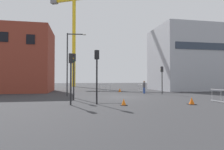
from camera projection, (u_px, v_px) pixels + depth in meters
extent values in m
plane|color=#333335|center=(123.00, 97.00, 20.08)|extent=(160.00, 160.00, 0.00)
cube|color=brown|center=(14.00, 60.00, 28.19)|extent=(10.92, 7.98, 9.55)
cube|color=black|center=(4.00, 37.00, 24.30)|extent=(1.10, 0.06, 1.30)
cube|color=black|center=(31.00, 39.00, 24.90)|extent=(1.10, 0.06, 1.30)
cube|color=#A8AAB2|center=(186.00, 59.00, 33.97)|extent=(10.99, 9.38, 11.09)
cube|color=#2D3847|center=(203.00, 46.00, 29.36)|extent=(9.23, 0.08, 1.10)
cylinder|color=yellow|center=(74.00, 43.00, 49.23)|extent=(0.90, 0.90, 22.65)
cube|color=slate|center=(54.00, 2.00, 51.15)|extent=(2.15, 1.88, 1.10)
cylinder|color=#2D2D30|center=(67.00, 65.00, 21.05)|extent=(0.14, 0.14, 7.08)
cube|color=#2D2D30|center=(76.00, 34.00, 21.21)|extent=(1.89, 0.27, 0.10)
ellipsoid|color=silver|center=(84.00, 35.00, 21.30)|extent=(0.44, 0.24, 0.16)
cylinder|color=#232326|center=(71.00, 84.00, 13.86)|extent=(0.12, 0.12, 3.10)
cube|color=#232326|center=(71.00, 58.00, 13.90)|extent=(0.33, 0.30, 0.70)
sphere|color=#390605|center=(73.00, 55.00, 13.98)|extent=(0.11, 0.11, 0.11)
sphere|color=#F2A514|center=(73.00, 58.00, 13.98)|extent=(0.11, 0.11, 0.11)
sphere|color=#07330F|center=(73.00, 61.00, 13.97)|extent=(0.11, 0.11, 0.11)
cylinder|color=#232326|center=(74.00, 81.00, 17.12)|extent=(0.12, 0.12, 3.53)
cube|color=#232326|center=(74.00, 58.00, 17.17)|extent=(0.36, 0.34, 0.70)
sphere|color=#390605|center=(72.00, 55.00, 17.07)|extent=(0.11, 0.11, 0.11)
sphere|color=#3C2905|center=(72.00, 57.00, 17.06)|extent=(0.11, 0.11, 0.11)
sphere|color=green|center=(72.00, 60.00, 17.06)|extent=(0.11, 0.11, 0.11)
cylinder|color=#2D2D30|center=(162.00, 83.00, 24.10)|extent=(0.12, 0.12, 2.84)
cube|color=#2D2D30|center=(162.00, 69.00, 24.15)|extent=(0.37, 0.37, 0.70)
sphere|color=#390605|center=(161.00, 68.00, 24.25)|extent=(0.11, 0.11, 0.11)
sphere|color=#F2A514|center=(161.00, 69.00, 24.25)|extent=(0.11, 0.11, 0.11)
sphere|color=#07330F|center=(161.00, 71.00, 24.24)|extent=(0.11, 0.11, 0.11)
cylinder|color=black|center=(97.00, 82.00, 14.31)|extent=(0.12, 0.12, 3.42)
cube|color=black|center=(97.00, 55.00, 14.36)|extent=(0.37, 0.37, 0.70)
sphere|color=#390605|center=(95.00, 52.00, 14.46)|extent=(0.11, 0.11, 0.11)
sphere|color=#F2A514|center=(95.00, 55.00, 14.45)|extent=(0.11, 0.11, 0.11)
sphere|color=#07330F|center=(95.00, 58.00, 14.45)|extent=(0.11, 0.11, 0.11)
cylinder|color=#33519E|center=(144.00, 90.00, 25.31)|extent=(0.14, 0.14, 0.80)
cylinder|color=#33519E|center=(145.00, 90.00, 25.42)|extent=(0.14, 0.14, 0.80)
cylinder|color=#4C4C51|center=(144.00, 85.00, 25.38)|extent=(0.34, 0.34, 0.67)
sphere|color=#8C6647|center=(144.00, 82.00, 25.39)|extent=(0.22, 0.22, 0.22)
cube|color=#B2B5BA|center=(105.00, 85.00, 30.49)|extent=(1.95, 0.18, 0.06)
cube|color=#B2B5BA|center=(105.00, 90.00, 30.47)|extent=(1.95, 0.18, 0.06)
cylinder|color=#B2B5BA|center=(100.00, 88.00, 30.26)|extent=(0.04, 0.04, 1.05)
cylinder|color=#B2B5BA|center=(105.00, 88.00, 30.48)|extent=(0.04, 0.04, 1.05)
cylinder|color=#B2B5BA|center=(110.00, 88.00, 30.69)|extent=(0.04, 0.04, 1.05)
cube|color=#B2B5BA|center=(221.00, 90.00, 15.19)|extent=(0.16, 2.43, 0.06)
cube|color=#B2B5BA|center=(221.00, 102.00, 15.17)|extent=(0.16, 2.43, 0.06)
cylinder|color=#B2B5BA|center=(221.00, 96.00, 15.18)|extent=(0.04, 0.04, 1.05)
cylinder|color=#B2B5BA|center=(212.00, 95.00, 16.26)|extent=(0.04, 0.04, 1.05)
cube|color=#B2B5BA|center=(141.00, 85.00, 30.76)|extent=(0.15, 2.27, 0.06)
cube|color=#B2B5BA|center=(141.00, 90.00, 30.74)|extent=(0.15, 2.27, 0.06)
cylinder|color=#B2B5BA|center=(142.00, 88.00, 29.74)|extent=(0.04, 0.04, 1.05)
cylinder|color=#B2B5BA|center=(141.00, 88.00, 30.75)|extent=(0.04, 0.04, 1.05)
cylinder|color=#B2B5BA|center=(139.00, 87.00, 31.76)|extent=(0.04, 0.04, 1.05)
cube|color=black|center=(120.00, 92.00, 28.37)|extent=(0.58, 0.58, 0.03)
cone|color=orange|center=(120.00, 90.00, 28.38)|extent=(0.44, 0.44, 0.58)
cube|color=black|center=(124.00, 105.00, 13.66)|extent=(0.48, 0.48, 0.03)
cone|color=orange|center=(124.00, 102.00, 13.67)|extent=(0.37, 0.37, 0.48)
cube|color=black|center=(192.00, 104.00, 14.13)|extent=(0.55, 0.55, 0.03)
cone|color=#E55B0F|center=(192.00, 101.00, 14.14)|extent=(0.42, 0.42, 0.55)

